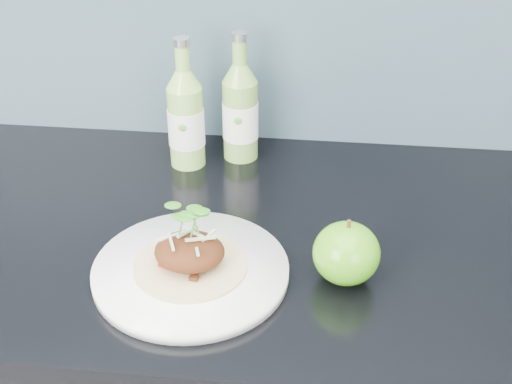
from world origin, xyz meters
TOP-DOWN VIEW (x-y plane):
  - dinner_plate at (-0.03, 1.58)m, footprint 0.34×0.34m
  - pork_taco at (-0.03, 1.58)m, footprint 0.15×0.15m
  - green_apple at (0.18, 1.60)m, footprint 0.11×0.11m
  - cider_bottle_left at (-0.09, 1.87)m, footprint 0.07×0.07m
  - cider_bottle_right at (-0.00, 1.91)m, footprint 0.07×0.07m

SIDE VIEW (x-z plane):
  - dinner_plate at x=-0.03m, z-range 0.90..0.92m
  - green_apple at x=0.18m, z-range 0.90..0.99m
  - pork_taco at x=-0.03m, z-range 0.90..0.99m
  - cider_bottle_left at x=-0.09m, z-range 0.87..1.09m
  - cider_bottle_right at x=0.00m, z-range 0.87..1.09m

